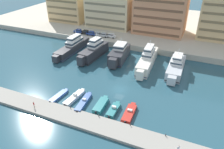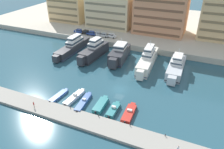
{
  "view_description": "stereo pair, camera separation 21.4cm",
  "coord_description": "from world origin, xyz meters",
  "px_view_note": "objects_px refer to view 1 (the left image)",
  "views": [
    {
      "loc": [
        18.65,
        -48.27,
        34.21
      ],
      "look_at": [
        -3.59,
        2.99,
        2.5
      ],
      "focal_mm": 35.0,
      "sensor_mm": 36.0,
      "label": 1
    },
    {
      "loc": [
        18.84,
        -48.18,
        34.21
      ],
      "look_at": [
        -3.59,
        2.99,
        2.5
      ],
      "focal_mm": 35.0,
      "sensor_mm": 36.0,
      "label": 2
    }
  ],
  "objects_px": {
    "pedestrian_mid_deck": "(178,148)",
    "yacht_charcoal_left": "(94,51)",
    "yacht_charcoal_far_left": "(73,46)",
    "motorboat_teal_center": "(114,110)",
    "yacht_silver_center": "(176,66)",
    "car_silver_center_left": "(97,34)",
    "yacht_ivory_center_left": "(147,59)",
    "motorboat_blue_far_left": "(59,96)",
    "motorboat_teal_center_left": "(101,105)",
    "car_white_center_right": "(111,35)",
    "car_silver_center": "(104,35)",
    "pedestrian_near_edge": "(34,104)",
    "car_black_left": "(86,32)",
    "motorboat_white_left": "(74,97)",
    "car_blue_far_left": "(78,31)",
    "motorboat_red_center_right": "(129,113)",
    "car_blue_mid_left": "(91,33)",
    "yacht_charcoal_mid_left": "(119,54)"
  },
  "relations": [
    {
      "from": "pedestrian_mid_deck",
      "to": "yacht_charcoal_left",
      "type": "bearing_deg",
      "value": 136.89
    },
    {
      "from": "yacht_charcoal_far_left",
      "to": "motorboat_teal_center",
      "type": "relative_size",
      "value": 3.51
    },
    {
      "from": "yacht_charcoal_left",
      "to": "yacht_silver_center",
      "type": "xyz_separation_m",
      "value": [
        29.44,
        0.51,
        -0.58
      ]
    },
    {
      "from": "car_silver_center_left",
      "to": "pedestrian_mid_deck",
      "type": "relative_size",
      "value": 2.33
    },
    {
      "from": "yacht_ivory_center_left",
      "to": "motorboat_blue_far_left",
      "type": "bearing_deg",
      "value": -121.47
    },
    {
      "from": "car_silver_center_left",
      "to": "yacht_ivory_center_left",
      "type": "bearing_deg",
      "value": -29.43
    },
    {
      "from": "motorboat_teal_center_left",
      "to": "car_white_center_right",
      "type": "height_order",
      "value": "car_white_center_right"
    },
    {
      "from": "car_silver_center",
      "to": "pedestrian_near_edge",
      "type": "relative_size",
      "value": 2.52
    },
    {
      "from": "car_black_left",
      "to": "yacht_ivory_center_left",
      "type": "bearing_deg",
      "value": -24.56
    },
    {
      "from": "yacht_ivory_center_left",
      "to": "pedestrian_mid_deck",
      "type": "relative_size",
      "value": 12.12
    },
    {
      "from": "motorboat_teal_center",
      "to": "car_black_left",
      "type": "bearing_deg",
      "value": 126.79
    },
    {
      "from": "yacht_charcoal_far_left",
      "to": "yacht_charcoal_left",
      "type": "xyz_separation_m",
      "value": [
        9.95,
        -1.41,
        0.46
      ]
    },
    {
      "from": "motorboat_white_left",
      "to": "motorboat_teal_center_left",
      "type": "height_order",
      "value": "motorboat_white_left"
    },
    {
      "from": "motorboat_white_left",
      "to": "yacht_charcoal_far_left",
      "type": "bearing_deg",
      "value": 122.88
    },
    {
      "from": "motorboat_blue_far_left",
      "to": "pedestrian_mid_deck",
      "type": "relative_size",
      "value": 4.0
    },
    {
      "from": "motorboat_teal_center",
      "to": "pedestrian_near_edge",
      "type": "distance_m",
      "value": 19.58
    },
    {
      "from": "motorboat_teal_center_left",
      "to": "car_black_left",
      "type": "bearing_deg",
      "value": 123.76
    },
    {
      "from": "yacht_charcoal_far_left",
      "to": "car_black_left",
      "type": "bearing_deg",
      "value": 99.19
    },
    {
      "from": "yacht_ivory_center_left",
      "to": "pedestrian_near_edge",
      "type": "distance_m",
      "value": 39.1
    },
    {
      "from": "motorboat_blue_far_left",
      "to": "car_silver_center",
      "type": "xyz_separation_m",
      "value": [
        -6.51,
        41.96,
        2.79
      ]
    },
    {
      "from": "car_blue_far_left",
      "to": "motorboat_red_center_right",
      "type": "bearing_deg",
      "value": -46.79
    },
    {
      "from": "yacht_ivory_center_left",
      "to": "motorboat_blue_far_left",
      "type": "relative_size",
      "value": 3.03
    },
    {
      "from": "car_silver_center_left",
      "to": "car_blue_mid_left",
      "type": "bearing_deg",
      "value": -168.99
    },
    {
      "from": "motorboat_blue_far_left",
      "to": "car_blue_mid_left",
      "type": "xyz_separation_m",
      "value": [
        -12.38,
        41.7,
        2.79
      ]
    },
    {
      "from": "yacht_silver_center",
      "to": "motorboat_white_left",
      "type": "distance_m",
      "value": 34.03
    },
    {
      "from": "yacht_silver_center",
      "to": "pedestrian_mid_deck",
      "type": "height_order",
      "value": "yacht_silver_center"
    },
    {
      "from": "motorboat_white_left",
      "to": "car_silver_center_left",
      "type": "xyz_separation_m",
      "value": [
        -13.84,
        41.18,
        2.71
      ]
    },
    {
      "from": "motorboat_teal_center",
      "to": "yacht_silver_center",
      "type": "bearing_deg",
      "value": 68.5
    },
    {
      "from": "car_blue_mid_left",
      "to": "car_white_center_right",
      "type": "distance_m",
      "value": 9.18
    },
    {
      "from": "yacht_charcoal_mid_left",
      "to": "car_black_left",
      "type": "height_order",
      "value": "yacht_charcoal_mid_left"
    },
    {
      "from": "motorboat_teal_center",
      "to": "car_white_center_right",
      "type": "relative_size",
      "value": 1.55
    },
    {
      "from": "yacht_charcoal_far_left",
      "to": "motorboat_teal_center",
      "type": "distance_m",
      "value": 39.92
    },
    {
      "from": "car_white_center_right",
      "to": "yacht_silver_center",
      "type": "bearing_deg",
      "value": -27.77
    },
    {
      "from": "motorboat_red_center_right",
      "to": "car_silver_center",
      "type": "xyz_separation_m",
      "value": [
        -26.33,
        41.2,
        2.66
      ]
    },
    {
      "from": "car_blue_far_left",
      "to": "car_white_center_right",
      "type": "relative_size",
      "value": 1.0
    },
    {
      "from": "motorboat_teal_center",
      "to": "car_silver_center_left",
      "type": "height_order",
      "value": "car_silver_center_left"
    },
    {
      "from": "yacht_charcoal_left",
      "to": "motorboat_teal_center_left",
      "type": "height_order",
      "value": "yacht_charcoal_left"
    },
    {
      "from": "pedestrian_mid_deck",
      "to": "yacht_charcoal_far_left",
      "type": "bearing_deg",
      "value": 142.72
    },
    {
      "from": "yacht_ivory_center_left",
      "to": "motorboat_teal_center_left",
      "type": "distance_m",
      "value": 27.01
    },
    {
      "from": "motorboat_blue_far_left",
      "to": "motorboat_red_center_right",
      "type": "bearing_deg",
      "value": 2.19
    },
    {
      "from": "car_silver_center",
      "to": "motorboat_white_left",
      "type": "bearing_deg",
      "value": -75.25
    },
    {
      "from": "yacht_ivory_center_left",
      "to": "pedestrian_near_edge",
      "type": "xyz_separation_m",
      "value": [
        -19.1,
        -34.11,
        -0.75
      ]
    },
    {
      "from": "car_silver_center_left",
      "to": "pedestrian_near_edge",
      "type": "xyz_separation_m",
      "value": [
        7.24,
        -48.97,
        -1.51
      ]
    },
    {
      "from": "yacht_ivory_center_left",
      "to": "motorboat_teal_center",
      "type": "height_order",
      "value": "yacht_ivory_center_left"
    },
    {
      "from": "yacht_silver_center",
      "to": "motorboat_white_left",
      "type": "bearing_deg",
      "value": -130.59
    },
    {
      "from": "motorboat_red_center_right",
      "to": "car_blue_far_left",
      "type": "distance_m",
      "value": 56.63
    },
    {
      "from": "yacht_charcoal_far_left",
      "to": "motorboat_white_left",
      "type": "distance_m",
      "value": 31.85
    },
    {
      "from": "yacht_charcoal_far_left",
      "to": "car_silver_center",
      "type": "height_order",
      "value": "yacht_charcoal_far_left"
    },
    {
      "from": "car_silver_center_left",
      "to": "pedestrian_near_edge",
      "type": "distance_m",
      "value": 49.53
    },
    {
      "from": "pedestrian_near_edge",
      "to": "motorboat_teal_center_left",
      "type": "bearing_deg",
      "value": 27.36
    }
  ]
}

